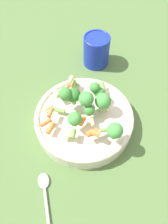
# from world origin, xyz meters

# --- Properties ---
(ground_plane) EXTENTS (3.00, 3.00, 0.00)m
(ground_plane) POSITION_xyz_m (0.00, 0.00, 0.00)
(ground_plane) COLOR #4C6B38
(bowl) EXTENTS (0.25, 0.25, 0.05)m
(bowl) POSITION_xyz_m (0.00, 0.00, 0.03)
(bowl) COLOR beige
(bowl) RESTS_ON ground_plane
(pasta_salad) EXTENTS (0.21, 0.20, 0.07)m
(pasta_salad) POSITION_xyz_m (0.01, 0.01, 0.08)
(pasta_salad) COLOR #8CB766
(pasta_salad) RESTS_ON bowl
(cup) EXTENTS (0.08, 0.08, 0.10)m
(cup) POSITION_xyz_m (-0.08, 0.22, 0.05)
(cup) COLOR #192DAD
(cup) RESTS_ON ground_plane
(spoon) EXTENTS (0.12, 0.14, 0.01)m
(spoon) POSITION_xyz_m (0.01, -0.20, 0.01)
(spoon) COLOR silver
(spoon) RESTS_ON ground_plane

